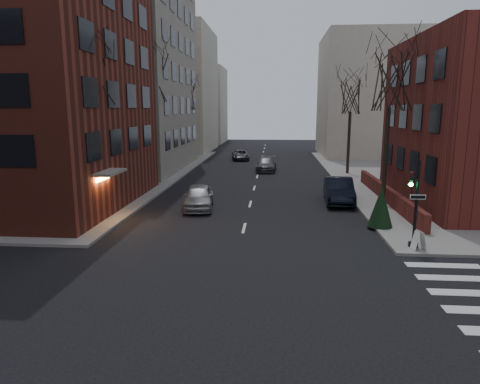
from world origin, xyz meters
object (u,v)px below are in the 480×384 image
car_lane_silver (199,197)px  sandwich_board (419,241)px  tree_right_b (351,96)px  car_lane_far (240,155)px  traffic_signal (415,209)px  tree_left_a (92,71)px  tree_right_a (390,82)px  streetlamp_far (195,126)px  car_lane_gray (266,164)px  tree_left_c (186,94)px  evergreen_shrub (381,207)px  streetlamp_near (147,137)px  tree_left_b (152,78)px  parked_sedan (339,190)px

car_lane_silver → sandwich_board: (11.36, -7.79, -0.20)m
tree_right_b → car_lane_far: tree_right_b is taller
car_lane_far → traffic_signal: bearing=-80.3°
car_lane_silver → tree_right_b: bearing=46.3°
tree_left_a → tree_right_a: (17.60, 4.00, -0.44)m
tree_right_a → car_lane_silver: bearing=-172.3°
tree_right_a → car_lane_far: size_ratio=2.17×
streetlamp_far → sandwich_board: streetlamp_far is taller
tree_left_a → car_lane_far: 31.04m
tree_right_b → car_lane_gray: bearing=167.2°
tree_left_c → tree_right_a: size_ratio=1.00×
streetlamp_far → car_lane_silver: bearing=-79.1°
car_lane_far → car_lane_silver: bearing=-98.7°
car_lane_silver → car_lane_gray: 17.91m
tree_left_c → streetlamp_far: 4.33m
car_lane_gray → sandwich_board: car_lane_gray is taller
streetlamp_far → car_lane_far: bearing=14.2°
car_lane_gray → evergreen_shrub: 22.40m
car_lane_silver → streetlamp_near: bearing=125.2°
traffic_signal → tree_left_b: size_ratio=0.37×
traffic_signal → streetlamp_far: streetlamp_far is taller
tree_left_a → evergreen_shrub: size_ratio=4.68×
car_lane_silver → parked_sedan: bearing=9.1°
tree_left_b → streetlamp_near: tree_left_b is taller
traffic_signal → sandwich_board: bearing=-68.7°
car_lane_silver → traffic_signal: bearing=-39.4°
tree_left_a → car_lane_silver: 9.78m
tree_left_a → car_lane_silver: size_ratio=2.27×
tree_left_b → tree_right_b: (17.60, 6.00, -1.33)m
tree_left_b → tree_right_a: 19.35m
traffic_signal → tree_left_b: 24.87m
tree_left_c → car_lane_far: bearing=29.0°
sandwich_board → car_lane_gray: bearing=99.4°
tree_right_a → streetlamp_near: size_ratio=1.55×
car_lane_silver → tree_left_a: bearing=-163.0°
tree_left_a → parked_sedan: 17.38m
traffic_signal → streetlamp_far: 36.81m
parked_sedan → car_lane_far: 26.01m
tree_left_b → car_lane_far: size_ratio=2.41×
tree_right_a → tree_right_b: 14.01m
evergreen_shrub → car_lane_silver: bearing=159.3°
tree_right_b → car_lane_gray: 10.71m
tree_left_a → car_lane_far: size_ratio=2.29×
tree_left_a → car_lane_gray: size_ratio=2.13×
traffic_signal → car_lane_silver: traffic_signal is taller
tree_left_a → tree_right_b: tree_left_a is taller
tree_left_c → tree_right_a: bearing=-51.3°
traffic_signal → evergreen_shrub: 3.51m
tree_left_a → parked_sedan: bearing=18.2°
streetlamp_near → sandwich_board: size_ratio=7.44×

